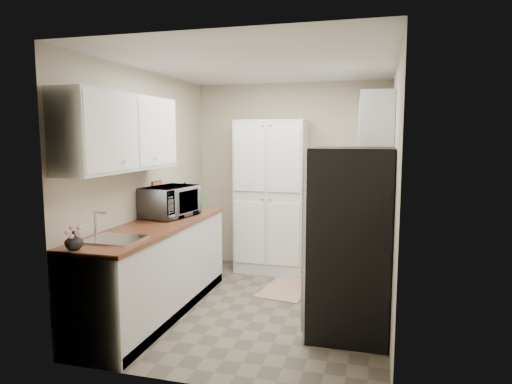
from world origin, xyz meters
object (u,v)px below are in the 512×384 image
at_px(microwave, 170,202).
at_px(toaster_oven, 372,197).
at_px(electric_range, 358,260).
at_px(wine_bottle, 185,198).
at_px(pantry_cabinet, 272,197).
at_px(refrigerator, 351,242).

xyz_separation_m(microwave, toaster_oven, (2.11, 1.33, -0.05)).
xyz_separation_m(electric_range, toaster_oven, (0.12, 0.93, 0.56)).
height_order(electric_range, wine_bottle, wine_bottle).
height_order(pantry_cabinet, toaster_oven, pantry_cabinet).
xyz_separation_m(pantry_cabinet, wine_bottle, (-0.85, -0.87, 0.07)).
bearing_deg(toaster_oven, refrigerator, -88.06).
height_order(microwave, toaster_oven, microwave).
bearing_deg(electric_range, pantry_cabinet, 141.78).
bearing_deg(pantry_cabinet, refrigerator, -56.54).
bearing_deg(electric_range, toaster_oven, 82.96).
distance_m(refrigerator, toaster_oven, 1.75).
height_order(refrigerator, toaster_oven, refrigerator).
xyz_separation_m(electric_range, refrigerator, (-0.03, -0.80, 0.37)).
xyz_separation_m(electric_range, microwave, (-1.99, -0.40, 0.61)).
distance_m(electric_range, toaster_oven, 1.09).
bearing_deg(microwave, pantry_cabinet, -20.49).
distance_m(microwave, toaster_oven, 2.49).
distance_m(electric_range, wine_bottle, 2.11).
distance_m(pantry_cabinet, wine_bottle, 1.22).
relative_size(refrigerator, wine_bottle, 5.66).
distance_m(wine_bottle, toaster_oven, 2.32).
bearing_deg(microwave, wine_bottle, 15.46).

